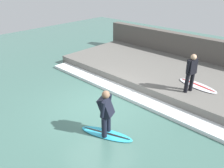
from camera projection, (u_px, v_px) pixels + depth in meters
name	position (u px, v px, depth m)	size (l,w,h in m)	color
ground_plane	(100.00, 107.00, 8.23)	(28.00, 28.00, 0.00)	#426B60
concrete_ledge	(157.00, 71.00, 10.73)	(4.40, 9.45, 0.44)	#66635E
back_wall	(182.00, 49.00, 12.07)	(0.50, 9.93, 1.60)	#544F49
wave_foam_crest	(123.00, 92.00, 9.12)	(0.71, 8.98, 0.13)	white
surfboard_riding	(106.00, 134.00, 6.77)	(1.02, 1.75, 0.07)	#2DADD1
surfer_riding	(106.00, 111.00, 6.39)	(0.54, 0.54, 1.48)	black
surfer_waiting_near	(191.00, 71.00, 8.03)	(0.50, 0.32, 1.49)	black
surfboard_waiting_near	(197.00, 85.00, 8.77)	(0.84, 1.73, 0.07)	silver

